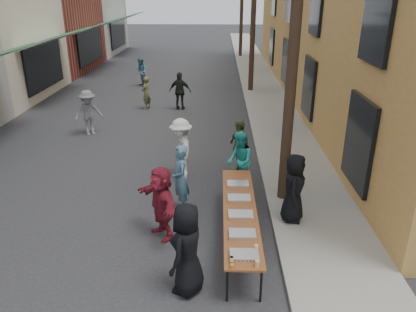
# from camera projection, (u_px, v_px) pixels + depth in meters

# --- Properties ---
(ground) EXTENTS (120.00, 120.00, 0.00)m
(ground) POSITION_uv_depth(u_px,v_px,m) (80.00, 272.00, 7.80)
(ground) COLOR #28282B
(ground) RESTS_ON ground
(sidewalk) EXTENTS (2.20, 60.00, 0.10)m
(sidewalk) POSITION_uv_depth(u_px,v_px,m) (264.00, 91.00, 21.51)
(sidewalk) COLOR gray
(sidewalk) RESTS_ON ground
(utility_pole_near) EXTENTS (0.26, 0.26, 9.00)m
(utility_pole_near) POSITION_uv_depth(u_px,v_px,m) (296.00, 16.00, 8.74)
(utility_pole_near) COLOR #2D2116
(utility_pole_near) RESTS_ON ground
(utility_pole_mid) EXTENTS (0.26, 0.26, 9.00)m
(utility_pole_mid) POSITION_uv_depth(u_px,v_px,m) (254.00, 1.00, 19.83)
(utility_pole_mid) COLOR #2D2116
(utility_pole_mid) RESTS_ON ground
(serving_table) EXTENTS (0.70, 4.00, 0.75)m
(serving_table) POSITION_uv_depth(u_px,v_px,m) (240.00, 211.00, 8.53)
(serving_table) COLOR brown
(serving_table) RESTS_ON ground
(catering_tray_sausage) EXTENTS (0.50, 0.33, 0.08)m
(catering_tray_sausage) POSITION_uv_depth(u_px,v_px,m) (244.00, 256.00, 6.97)
(catering_tray_sausage) COLOR maroon
(catering_tray_sausage) RESTS_ON serving_table
(catering_tray_foil_b) EXTENTS (0.50, 0.33, 0.08)m
(catering_tray_foil_b) POSITION_uv_depth(u_px,v_px,m) (242.00, 234.00, 7.57)
(catering_tray_foil_b) COLOR #B2B2B7
(catering_tray_foil_b) RESTS_ON serving_table
(catering_tray_buns) EXTENTS (0.50, 0.33, 0.08)m
(catering_tray_buns) POSITION_uv_depth(u_px,v_px,m) (241.00, 215.00, 8.22)
(catering_tray_buns) COLOR tan
(catering_tray_buns) RESTS_ON serving_table
(catering_tray_foil_d) EXTENTS (0.50, 0.33, 0.08)m
(catering_tray_foil_d) POSITION_uv_depth(u_px,v_px,m) (239.00, 199.00, 8.87)
(catering_tray_foil_d) COLOR #B2B2B7
(catering_tray_foil_d) RESTS_ON serving_table
(catering_tray_buns_end) EXTENTS (0.50, 0.33, 0.08)m
(catering_tray_buns_end) POSITION_uv_depth(u_px,v_px,m) (238.00, 184.00, 9.51)
(catering_tray_buns_end) COLOR tan
(catering_tray_buns_end) RESTS_ON serving_table
(condiment_jar_a) EXTENTS (0.07, 0.07, 0.08)m
(condiment_jar_a) POSITION_uv_depth(u_px,v_px,m) (232.00, 266.00, 6.70)
(condiment_jar_a) COLOR #A57F26
(condiment_jar_a) RESTS_ON serving_table
(condiment_jar_b) EXTENTS (0.07, 0.07, 0.08)m
(condiment_jar_b) POSITION_uv_depth(u_px,v_px,m) (232.00, 263.00, 6.79)
(condiment_jar_b) COLOR #A57F26
(condiment_jar_b) RESTS_ON serving_table
(condiment_jar_c) EXTENTS (0.07, 0.07, 0.08)m
(condiment_jar_c) POSITION_uv_depth(u_px,v_px,m) (232.00, 259.00, 6.88)
(condiment_jar_c) COLOR #A57F26
(condiment_jar_c) RESTS_ON serving_table
(cup_stack) EXTENTS (0.08, 0.08, 0.12)m
(cup_stack) POSITION_uv_depth(u_px,v_px,m) (257.00, 264.00, 6.73)
(cup_stack) COLOR tan
(cup_stack) RESTS_ON serving_table
(guest_front_a) EXTENTS (0.84, 0.99, 1.73)m
(guest_front_a) POSITION_uv_depth(u_px,v_px,m) (187.00, 249.00, 7.01)
(guest_front_a) COLOR black
(guest_front_a) RESTS_ON ground
(guest_front_b) EXTENTS (0.54, 0.69, 1.68)m
(guest_front_b) POSITION_uv_depth(u_px,v_px,m) (181.00, 179.00, 9.68)
(guest_front_b) COLOR #49708D
(guest_front_b) RESTS_ON ground
(guest_front_c) EXTENTS (0.74, 0.88, 1.62)m
(guest_front_c) POSITION_uv_depth(u_px,v_px,m) (240.00, 161.00, 10.75)
(guest_front_c) COLOR teal
(guest_front_c) RESTS_ON ground
(guest_front_d) EXTENTS (0.90, 1.25, 1.75)m
(guest_front_d) POSITION_uv_depth(u_px,v_px,m) (181.00, 149.00, 11.40)
(guest_front_d) COLOR silver
(guest_front_d) RESTS_ON ground
(guest_front_e) EXTENTS (0.81, 1.07, 1.68)m
(guest_front_e) POSITION_uv_depth(u_px,v_px,m) (239.00, 148.00, 11.57)
(guest_front_e) COLOR #555D35
(guest_front_e) RESTS_ON ground
(guest_queue_back) EXTENTS (1.25, 1.53, 1.64)m
(guest_queue_back) POSITION_uv_depth(u_px,v_px,m) (161.00, 202.00, 8.65)
(guest_queue_back) COLOR maroon
(guest_queue_back) RESTS_ON ground
(server) EXTENTS (0.69, 0.89, 1.61)m
(server) POSITION_uv_depth(u_px,v_px,m) (294.00, 188.00, 9.09)
(server) COLOR black
(server) RESTS_ON sidewalk
(passerby_left) EXTENTS (1.24, 1.12, 1.67)m
(passerby_left) POSITION_uv_depth(u_px,v_px,m) (89.00, 113.00, 14.89)
(passerby_left) COLOR slate
(passerby_left) RESTS_ON ground
(passerby_mid) EXTENTS (1.03, 0.54, 1.68)m
(passerby_mid) POSITION_uv_depth(u_px,v_px,m) (180.00, 91.00, 18.04)
(passerby_mid) COLOR black
(passerby_mid) RESTS_ON ground
(passerby_right) EXTENTS (0.49, 0.61, 1.46)m
(passerby_right) POSITION_uv_depth(u_px,v_px,m) (146.00, 93.00, 18.17)
(passerby_right) COLOR brown
(passerby_right) RESTS_ON ground
(passerby_far) EXTENTS (0.88, 0.96, 1.58)m
(passerby_far) POSITION_uv_depth(u_px,v_px,m) (141.00, 72.00, 22.40)
(passerby_far) COLOR teal
(passerby_far) RESTS_ON ground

